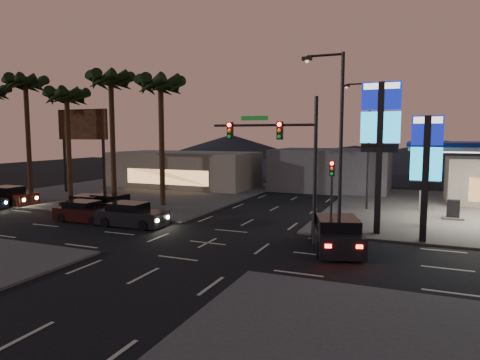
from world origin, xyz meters
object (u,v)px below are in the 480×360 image
at_px(pylon_sign_short, 426,159).
at_px(suv_station, 337,234).
at_px(pylon_sign_tall, 380,127).
at_px(car_lane_a_mid, 85,212).
at_px(traffic_signal_mast, 284,148).
at_px(car_lane_b_front, 113,206).
at_px(car_lane_b_mid, 92,206).
at_px(car_lane_a_front, 131,215).
at_px(car_lane_b_rear, 9,196).

distance_m(pylon_sign_short, suv_station, 6.48).
height_order(pylon_sign_tall, car_lane_a_mid, pylon_sign_tall).
xyz_separation_m(pylon_sign_tall, traffic_signal_mast, (-4.74, -3.51, -1.17)).
bearing_deg(traffic_signal_mast, pylon_sign_short, 19.13).
relative_size(traffic_signal_mast, car_lane_b_front, 1.64).
xyz_separation_m(car_lane_a_mid, car_lane_b_mid, (-1.17, 2.02, 0.03)).
bearing_deg(pylon_sign_tall, traffic_signal_mast, -143.48).
height_order(car_lane_b_mid, suv_station, suv_station).
distance_m(car_lane_a_mid, suv_station, 17.38).
distance_m(pylon_sign_short, car_lane_a_front, 18.23).
relative_size(pylon_sign_short, suv_station, 1.25).
xyz_separation_m(car_lane_a_front, car_lane_b_mid, (-5.08, 2.03, -0.03)).
bearing_deg(car_lane_b_rear, traffic_signal_mast, -6.96).
distance_m(car_lane_a_front, car_lane_b_mid, 5.47).
bearing_deg(car_lane_b_front, car_lane_a_mid, -96.07).
distance_m(pylon_sign_tall, suv_station, 7.14).
distance_m(car_lane_a_mid, car_lane_b_front, 2.63).
distance_m(traffic_signal_mast, car_lane_b_front, 14.98).
bearing_deg(suv_station, car_lane_a_mid, 177.72).
height_order(car_lane_a_mid, suv_station, suv_station).
bearing_deg(suv_station, car_lane_a_front, 177.08).
xyz_separation_m(traffic_signal_mast, car_lane_a_mid, (-14.30, 0.09, -4.57)).
height_order(pylon_sign_tall, car_lane_b_front, pylon_sign_tall).
distance_m(traffic_signal_mast, car_lane_a_mid, 15.01).
bearing_deg(car_lane_a_front, suv_station, -2.92).
distance_m(pylon_sign_tall, car_lane_b_mid, 21.05).
relative_size(car_lane_b_front, car_lane_b_rear, 1.00).
height_order(pylon_sign_tall, pylon_sign_short, pylon_sign_tall).
distance_m(pylon_sign_tall, pylon_sign_short, 3.20).
relative_size(traffic_signal_mast, car_lane_a_mid, 1.82).
xyz_separation_m(car_lane_b_front, car_lane_b_mid, (-1.45, -0.59, -0.03)).
height_order(pylon_sign_tall, car_lane_a_front, pylon_sign_tall).
bearing_deg(car_lane_a_front, car_lane_b_front, 144.18).
bearing_deg(car_lane_b_mid, pylon_sign_short, 1.00).
height_order(car_lane_a_mid, car_lane_b_mid, car_lane_b_mid).
bearing_deg(pylon_sign_tall, suv_station, -112.17).
xyz_separation_m(pylon_sign_tall, car_lane_b_rear, (-29.99, -0.43, -5.66)).
xyz_separation_m(car_lane_b_rear, suv_station, (28.32, -3.68, 0.08)).
relative_size(pylon_sign_short, car_lane_b_mid, 1.49).
bearing_deg(car_lane_b_mid, suv_station, -8.34).
xyz_separation_m(car_lane_a_front, car_lane_b_front, (-3.63, 2.62, 0.01)).
bearing_deg(suv_station, car_lane_b_front, 169.05).
bearing_deg(car_lane_a_front, car_lane_b_mid, 158.22).
height_order(car_lane_a_front, car_lane_a_mid, car_lane_a_front).
distance_m(traffic_signal_mast, car_lane_b_rear, 25.83).
height_order(pylon_sign_short, car_lane_b_front, pylon_sign_short).
bearing_deg(traffic_signal_mast, car_lane_b_rear, 173.04).
height_order(pylon_sign_short, car_lane_b_rear, pylon_sign_short).
relative_size(car_lane_b_mid, car_lane_b_rear, 0.96).
bearing_deg(car_lane_b_rear, car_lane_b_front, -1.93).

